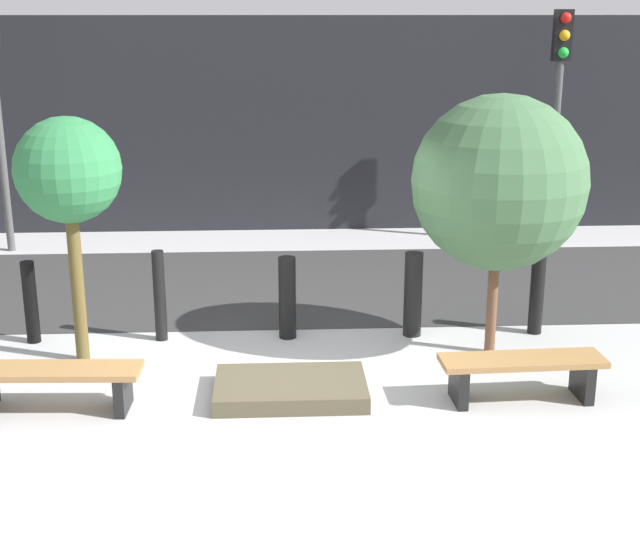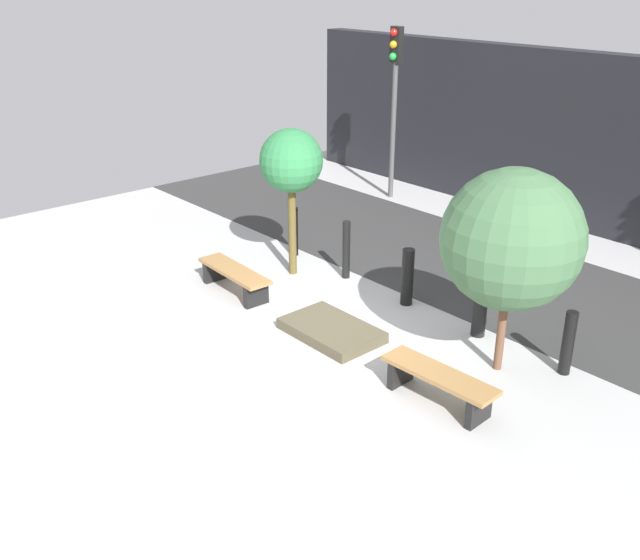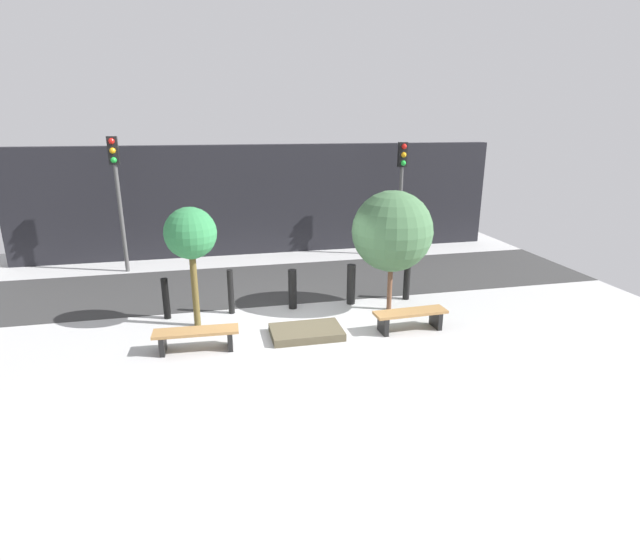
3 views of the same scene
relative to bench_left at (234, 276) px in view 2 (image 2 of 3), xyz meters
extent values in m
plane|color=#B2B2B2|center=(2.28, 0.29, -0.31)|extent=(18.00, 18.00, 0.00)
cube|color=#343434|center=(2.28, 3.99, -0.31)|extent=(18.00, 3.69, 0.01)
cube|color=black|center=(2.28, 7.60, 1.51)|extent=(16.20, 0.50, 3.65)
cube|color=black|center=(-0.66, 0.03, -0.12)|extent=(0.12, 0.45, 0.38)
cube|color=black|center=(0.66, -0.03, -0.12)|extent=(0.12, 0.45, 0.38)
cube|color=#9E7242|center=(0.00, 0.00, 0.09)|extent=(1.69, 0.52, 0.06)
cube|color=black|center=(3.93, -0.03, -0.12)|extent=(0.12, 0.45, 0.39)
cube|color=black|center=(5.18, 0.03, -0.12)|extent=(0.12, 0.45, 0.39)
cube|color=#9E7242|center=(4.55, 0.00, 0.10)|extent=(1.63, 0.51, 0.06)
cube|color=brown|center=(2.28, 0.20, -0.23)|extent=(1.51, 0.96, 0.17)
cylinder|color=brown|center=(0.00, 1.30, 0.59)|extent=(0.14, 0.14, 1.81)
sphere|color=#307C45|center=(0.00, 1.30, 1.81)|extent=(1.12, 1.12, 1.12)
cylinder|color=brown|center=(4.55, 1.30, 0.40)|extent=(0.12, 0.12, 1.42)
sphere|color=#426B44|center=(4.55, 1.30, 1.63)|extent=(1.89, 1.89, 1.89)
cylinder|color=black|center=(-0.69, 1.90, 0.17)|extent=(0.16, 0.16, 0.97)
cylinder|color=black|center=(0.79, 1.90, 0.23)|extent=(0.14, 0.14, 1.08)
cylinder|color=black|center=(2.28, 1.90, 0.18)|extent=(0.20, 0.20, 0.98)
cylinder|color=black|center=(3.76, 1.90, 0.19)|extent=(0.22, 0.22, 1.01)
cylinder|color=black|center=(5.24, 1.90, 0.16)|extent=(0.17, 0.17, 0.94)
cylinder|color=#4E4E4E|center=(-2.11, 6.14, 1.67)|extent=(0.12, 0.12, 3.98)
cube|color=black|center=(-2.11, 6.14, 3.27)|extent=(0.28, 0.16, 0.78)
sphere|color=red|center=(-2.11, 6.04, 3.53)|extent=(0.17, 0.17, 0.17)
sphere|color=orange|center=(-2.11, 6.04, 3.27)|extent=(0.17, 0.17, 0.17)
sphere|color=green|center=(-2.11, 6.04, 3.01)|extent=(0.17, 0.17, 0.17)
camera|label=1|loc=(2.14, -8.02, 3.38)|focal=50.00mm
camera|label=2|loc=(9.44, -6.33, 4.89)|focal=40.00mm
camera|label=3|loc=(0.38, -9.43, 4.09)|focal=28.00mm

